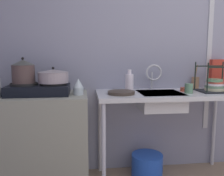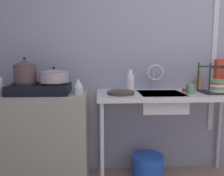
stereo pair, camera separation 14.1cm
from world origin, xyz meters
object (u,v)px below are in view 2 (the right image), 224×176
(cup_by_rack, at_px, (190,89))
(bucket_on_floor, at_px, (148,167))
(bottle_by_sink, at_px, (130,83))
(utensil_jar, at_px, (199,83))
(faucet, at_px, (155,74))
(dish_rack, at_px, (218,87))
(percolator, at_px, (78,87))
(frying_pan, at_px, (121,93))
(cereal_box, at_px, (222,74))
(sink_basin, at_px, (161,101))
(small_bowl_on_drainboard, at_px, (188,90))
(pot_on_left_burner, at_px, (25,71))
(stove, at_px, (40,88))
(pot_on_right_burner, at_px, (54,76))

(cup_by_rack, bearing_deg, bucket_on_floor, 161.59)
(bottle_by_sink, xyz_separation_m, utensil_jar, (0.72, 0.14, -0.03))
(faucet, bearing_deg, dish_rack, -15.91)
(percolator, xyz_separation_m, dish_rack, (1.29, 0.03, -0.01))
(frying_pan, distance_m, cereal_box, 1.10)
(dish_rack, height_order, utensil_jar, dish_rack)
(sink_basin, bearing_deg, bottle_by_sink, 161.42)
(cup_by_rack, relative_size, bottle_by_sink, 0.42)
(sink_basin, bearing_deg, small_bowl_on_drainboard, 11.45)
(pot_on_left_burner, xyz_separation_m, faucet, (1.20, 0.14, -0.04))
(cup_by_rack, distance_m, bottle_by_sink, 0.55)
(dish_rack, distance_m, bottle_by_sink, 0.81)
(frying_pan, height_order, cereal_box, cereal_box)
(frying_pan, bearing_deg, small_bowl_on_drainboard, 8.57)
(stove, relative_size, frying_pan, 2.18)
(cup_by_rack, height_order, bucket_on_floor, cup_by_rack)
(stove, xyz_separation_m, frying_pan, (0.72, -0.06, -0.04))
(dish_rack, relative_size, small_bowl_on_drainboard, 3.06)
(frying_pan, relative_size, cup_by_rack, 2.72)
(pot_on_left_burner, distance_m, small_bowl_on_drainboard, 1.50)
(bucket_on_floor, bearing_deg, sink_basin, -27.38)
(bottle_by_sink, bearing_deg, utensil_jar, 10.63)
(percolator, height_order, dish_rack, dish_rack)
(bottle_by_sink, xyz_separation_m, bucket_on_floor, (0.18, -0.04, -0.83))
(bottle_by_sink, bearing_deg, frying_pan, -126.38)
(pot_on_right_burner, distance_m, small_bowl_on_drainboard, 1.25)
(bucket_on_floor, bearing_deg, cup_by_rack, -18.41)
(stove, distance_m, utensil_jar, 1.56)
(frying_pan, height_order, dish_rack, dish_rack)
(frying_pan, distance_m, cup_by_rack, 0.62)
(percolator, distance_m, frying_pan, 0.38)
(stove, bearing_deg, sink_basin, -0.97)
(bottle_by_sink, relative_size, cereal_box, 0.70)
(small_bowl_on_drainboard, bearing_deg, bottle_by_sink, 175.99)
(percolator, bearing_deg, bottle_by_sink, 14.18)
(pot_on_right_burner, height_order, sink_basin, pot_on_right_burner)
(small_bowl_on_drainboard, bearing_deg, faucet, 160.46)
(pot_on_right_burner, height_order, cereal_box, cereal_box)
(faucet, bearing_deg, frying_pan, -150.50)
(sink_basin, relative_size, cereal_box, 1.32)
(pot_on_left_burner, height_order, bucket_on_floor, pot_on_left_burner)
(percolator, height_order, bottle_by_sink, bottle_by_sink)
(stove, bearing_deg, pot_on_right_burner, -0.00)
(cup_by_rack, bearing_deg, percolator, 177.96)
(cup_by_rack, bearing_deg, sink_basin, 165.46)
(frying_pan, bearing_deg, stove, 175.16)
(stove, distance_m, pot_on_right_burner, 0.17)
(frying_pan, bearing_deg, utensil_jar, 18.21)
(cup_by_rack, xyz_separation_m, cereal_box, (0.44, 0.29, 0.11))
(bottle_by_sink, bearing_deg, pot_on_left_burner, -175.54)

